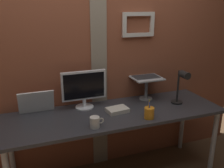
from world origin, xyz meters
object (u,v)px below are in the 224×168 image
at_px(coffee_mug, 95,122).
at_px(laptop, 144,72).
at_px(monitor, 84,87).
at_px(whiteboard_panel, 36,102).
at_px(pen_cup, 149,113).
at_px(desk_lamp, 181,84).

bearing_deg(coffee_mug, laptop, 35.64).
height_order(monitor, whiteboard_panel, monitor).
height_order(laptop, pen_cup, laptop).
distance_m(monitor, pen_cup, 0.67).
bearing_deg(monitor, desk_lamp, -15.64).
relative_size(monitor, laptop, 1.39).
height_order(desk_lamp, pen_cup, desk_lamp).
bearing_deg(pen_cup, monitor, 138.16).
bearing_deg(coffee_mug, monitor, 87.62).
distance_m(whiteboard_panel, pen_cup, 1.05).
relative_size(desk_lamp, pen_cup, 2.08).
bearing_deg(laptop, whiteboard_panel, -178.34).
bearing_deg(whiteboard_panel, laptop, 1.66).
xyz_separation_m(whiteboard_panel, desk_lamp, (1.38, -0.29, 0.12)).
height_order(whiteboard_panel, desk_lamp, desk_lamp).
relative_size(monitor, desk_lamp, 1.20).
relative_size(whiteboard_panel, coffee_mug, 2.69).
bearing_deg(laptop, desk_lamp, -52.49).
xyz_separation_m(desk_lamp, pen_cup, (-0.44, -0.17, -0.17)).
bearing_deg(coffee_mug, whiteboard_panel, 132.73).
relative_size(monitor, pen_cup, 2.50).
xyz_separation_m(desk_lamp, coffee_mug, (-0.95, -0.17, -0.18)).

